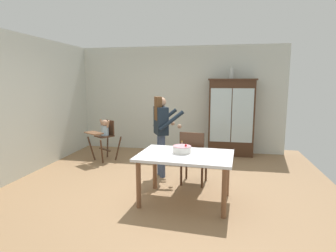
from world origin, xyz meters
TOP-DOWN VIEW (x-y plane):
  - ground_plane at (0.00, 0.00)m, footprint 6.24×6.24m
  - wall_back at (0.00, 2.63)m, footprint 5.32×0.06m
  - wall_left at (-2.63, 0.00)m, footprint 0.06×5.32m
  - china_cabinet at (1.33, 2.37)m, footprint 1.13×0.48m
  - ceramic_vase at (1.30, 2.37)m, footprint 0.13×0.13m
  - high_chair_with_toddler at (-1.53, 1.32)m, footprint 0.80×0.84m
  - adult_person at (-0.01, 0.51)m, footprint 0.66×0.65m
  - dining_table at (0.59, -0.57)m, footprint 1.45×1.05m
  - birthday_cake at (0.52, -0.49)m, footprint 0.28×0.28m
  - dining_chair_far_side at (0.63, 0.13)m, footprint 0.49×0.49m

SIDE VIEW (x-z plane):
  - ground_plane at x=0.00m, z-range 0.00..0.00m
  - dining_chair_far_side at x=0.63m, z-range 0.08..1.04m
  - dining_table at x=0.59m, z-range 0.27..1.01m
  - high_chair_with_toddler at x=-1.53m, z-range 0.18..1.13m
  - birthday_cake at x=0.52m, z-range 0.70..0.89m
  - china_cabinet at x=1.33m, z-range 0.01..1.88m
  - adult_person at x=-0.01m, z-range 0.20..1.73m
  - wall_back at x=0.00m, z-range 0.00..2.70m
  - wall_left at x=-2.63m, z-range 0.00..2.70m
  - ceramic_vase at x=1.30m, z-range 1.86..2.13m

